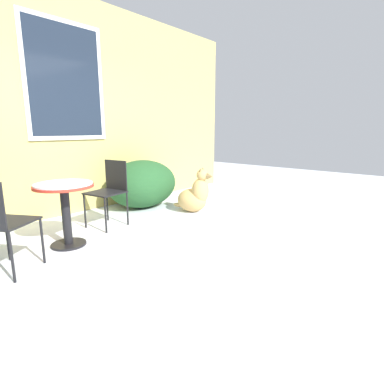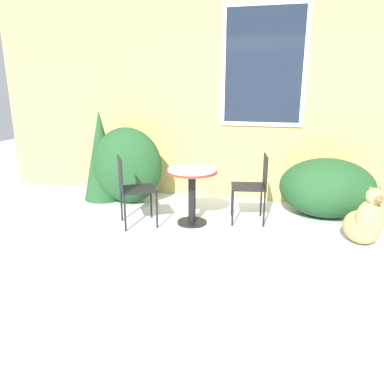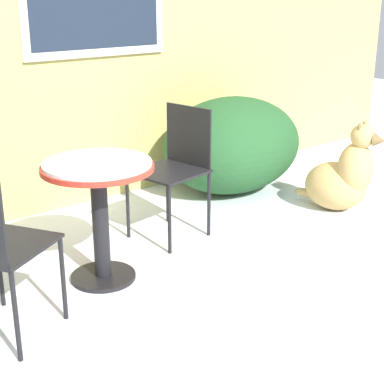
# 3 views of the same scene
# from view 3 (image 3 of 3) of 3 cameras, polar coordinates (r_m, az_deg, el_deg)

# --- Properties ---
(ground_plane) EXTENTS (16.00, 16.00, 0.00)m
(ground_plane) POSITION_cam_3_polar(r_m,az_deg,el_deg) (3.20, 6.93, -12.14)
(ground_plane) COLOR silver
(shrub_middle) EXTENTS (1.27, 0.98, 0.81)m
(shrub_middle) POSITION_cam_3_polar(r_m,az_deg,el_deg) (4.99, 3.93, 4.58)
(shrub_middle) COLOR #235128
(shrub_middle) RESTS_ON ground_plane
(patio_table) EXTENTS (0.64, 0.64, 0.73)m
(patio_table) POSITION_cam_3_polar(r_m,az_deg,el_deg) (3.40, -9.02, -0.10)
(patio_table) COLOR black
(patio_table) RESTS_ON ground_plane
(patio_chair_near_table) EXTENTS (0.50, 0.50, 0.90)m
(patio_chair_near_table) POSITION_cam_3_polar(r_m,az_deg,el_deg) (4.03, -1.62, 2.75)
(patio_chair_near_table) COLOR black
(patio_chair_near_table) RESTS_ON ground_plane
(dog) EXTENTS (0.52, 0.68, 0.72)m
(dog) POSITION_cam_3_polar(r_m,az_deg,el_deg) (4.70, 14.39, 1.31)
(dog) COLOR tan
(dog) RESTS_ON ground_plane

